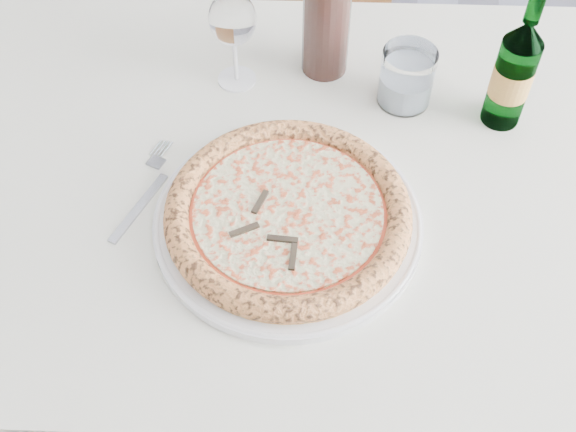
{
  "coord_description": "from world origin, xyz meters",
  "views": [
    {
      "loc": [
        0.19,
        -0.6,
        1.54
      ],
      "look_at": [
        0.09,
        -0.03,
        0.78
      ],
      "focal_mm": 45.0,
      "sensor_mm": 36.0,
      "label": 1
    }
  ],
  "objects_px": {
    "plate": "(288,221)",
    "wine_bottle": "(327,1)",
    "pizza": "(288,213)",
    "dining_table": "(299,211)",
    "wine_glass": "(233,22)",
    "beer_bottle": "(514,73)",
    "tumbler": "(406,80)"
  },
  "relations": [
    {
      "from": "pizza",
      "to": "wine_bottle",
      "type": "distance_m",
      "value": 0.34
    },
    {
      "from": "beer_bottle",
      "to": "plate",
      "type": "bearing_deg",
      "value": -138.11
    },
    {
      "from": "wine_glass",
      "to": "plate",
      "type": "bearing_deg",
      "value": -64.54
    },
    {
      "from": "beer_bottle",
      "to": "wine_glass",
      "type": "bearing_deg",
      "value": 177.79
    },
    {
      "from": "plate",
      "to": "beer_bottle",
      "type": "bearing_deg",
      "value": 41.89
    },
    {
      "from": "pizza",
      "to": "wine_bottle",
      "type": "relative_size",
      "value": 1.11
    },
    {
      "from": "tumbler",
      "to": "beer_bottle",
      "type": "bearing_deg",
      "value": -6.46
    },
    {
      "from": "dining_table",
      "to": "beer_bottle",
      "type": "height_order",
      "value": "beer_bottle"
    },
    {
      "from": "dining_table",
      "to": "wine_glass",
      "type": "distance_m",
      "value": 0.3
    },
    {
      "from": "pizza",
      "to": "tumbler",
      "type": "height_order",
      "value": "tumbler"
    },
    {
      "from": "dining_table",
      "to": "pizza",
      "type": "xyz_separation_m",
      "value": [
        -0.0,
        -0.1,
        0.12
      ]
    },
    {
      "from": "plate",
      "to": "pizza",
      "type": "height_order",
      "value": "pizza"
    },
    {
      "from": "tumbler",
      "to": "dining_table",
      "type": "bearing_deg",
      "value": -128.53
    },
    {
      "from": "plate",
      "to": "wine_glass",
      "type": "bearing_deg",
      "value": 115.46
    },
    {
      "from": "dining_table",
      "to": "wine_bottle",
      "type": "height_order",
      "value": "wine_bottle"
    },
    {
      "from": "plate",
      "to": "tumbler",
      "type": "height_order",
      "value": "tumbler"
    },
    {
      "from": "plate",
      "to": "wine_bottle",
      "type": "bearing_deg",
      "value": 89.3
    },
    {
      "from": "tumbler",
      "to": "beer_bottle",
      "type": "relative_size",
      "value": 0.41
    },
    {
      "from": "wine_glass",
      "to": "beer_bottle",
      "type": "height_order",
      "value": "beer_bottle"
    },
    {
      "from": "plate",
      "to": "pizza",
      "type": "relative_size",
      "value": 1.1
    },
    {
      "from": "wine_glass",
      "to": "tumbler",
      "type": "bearing_deg",
      "value": 0.17
    },
    {
      "from": "dining_table",
      "to": "wine_glass",
      "type": "height_order",
      "value": "wine_glass"
    },
    {
      "from": "beer_bottle",
      "to": "dining_table",
      "type": "bearing_deg",
      "value": -151.5
    },
    {
      "from": "dining_table",
      "to": "wine_glass",
      "type": "relative_size",
      "value": 8.94
    },
    {
      "from": "plate",
      "to": "wine_glass",
      "type": "relative_size",
      "value": 2.26
    },
    {
      "from": "plate",
      "to": "beer_bottle",
      "type": "relative_size",
      "value": 1.61
    },
    {
      "from": "wine_glass",
      "to": "tumbler",
      "type": "relative_size",
      "value": 1.73
    },
    {
      "from": "plate",
      "to": "wine_bottle",
      "type": "relative_size",
      "value": 1.22
    },
    {
      "from": "pizza",
      "to": "wine_bottle",
      "type": "xyz_separation_m",
      "value": [
        0.0,
        0.32,
        0.1
      ]
    },
    {
      "from": "pizza",
      "to": "wine_glass",
      "type": "relative_size",
      "value": 2.06
    },
    {
      "from": "pizza",
      "to": "wine_bottle",
      "type": "height_order",
      "value": "wine_bottle"
    },
    {
      "from": "dining_table",
      "to": "wine_bottle",
      "type": "bearing_deg",
      "value": 88.99
    }
  ]
}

